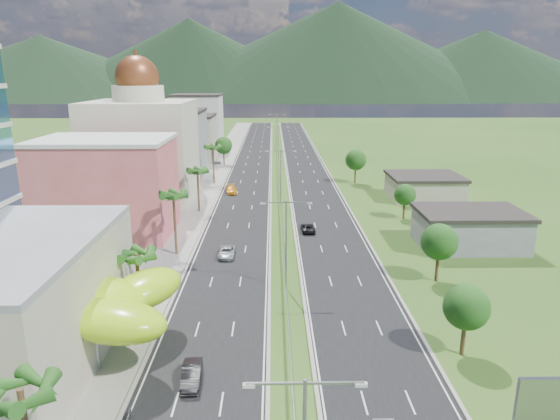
{
  "coord_description": "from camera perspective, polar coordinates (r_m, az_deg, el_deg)",
  "views": [
    {
      "loc": [
        -1.51,
        -46.0,
        25.27
      ],
      "look_at": [
        -0.57,
        20.54,
        7.0
      ],
      "focal_mm": 32.0,
      "sensor_mm": 36.0,
      "label": 1
    }
  ],
  "objects": [
    {
      "name": "leafy_tree_rb",
      "position": [
        64.72,
        17.74,
        -3.49
      ],
      "size": [
        4.55,
        4.55,
        7.47
      ],
      "color": "#47301C",
      "rests_on": "ground"
    },
    {
      "name": "leafy_tree_lfar",
      "position": [
        143.06,
        -6.47,
        7.34
      ],
      "size": [
        4.9,
        4.9,
        8.05
      ],
      "color": "#47301C",
      "rests_on": "ground"
    },
    {
      "name": "palm_tree_b",
      "position": [
        53.21,
        -16.07,
        -5.29
      ],
      "size": [
        3.6,
        3.6,
        8.1
      ],
      "color": "#47301C",
      "rests_on": "ground"
    },
    {
      "name": "shed_far",
      "position": [
        108.29,
        16.14,
        2.44
      ],
      "size": [
        14.0,
        12.0,
        4.4
      ],
      "primitive_type": "cube",
      "color": "#AA9E8C",
      "rests_on": "ground"
    },
    {
      "name": "midrise_beige",
      "position": [
        151.35,
        -10.61,
        7.97
      ],
      "size": [
        16.0,
        15.0,
        13.0
      ],
      "primitive_type": "cube",
      "color": "#AA9E8C",
      "rests_on": "ground"
    },
    {
      "name": "car_silver_mid_left",
      "position": [
        71.6,
        -6.09,
        -4.8
      ],
      "size": [
        2.24,
        4.8,
        1.33
      ],
      "primitive_type": "imported",
      "rotation": [
        0.0,
        0.0,
        -0.01
      ],
      "color": "#A4A7AB",
      "rests_on": "road_left"
    },
    {
      "name": "streetlight_median_b",
      "position": [
        59.01,
        0.7,
        -2.94
      ],
      "size": [
        6.04,
        0.25,
        11.0
      ],
      "color": "gray",
      "rests_on": "ground"
    },
    {
      "name": "pink_shophouse",
      "position": [
        84.27,
        -19.13,
        2.32
      ],
      "size": [
        20.0,
        15.0,
        15.0
      ],
      "primitive_type": "cube",
      "color": "#D35656",
      "rests_on": "ground"
    },
    {
      "name": "road_left",
      "position": [
        138.46,
        -3.29,
        4.82
      ],
      "size": [
        11.0,
        260.0,
        0.04
      ],
      "primitive_type": "cube",
      "color": "black",
      "rests_on": "ground"
    },
    {
      "name": "car_yellow_far_left",
      "position": [
        109.24,
        -5.57,
        2.35
      ],
      "size": [
        3.0,
        5.66,
        1.56
      ],
      "primitive_type": "imported",
      "rotation": [
        0.0,
        0.0,
        0.16
      ],
      "color": "orange",
      "rests_on": "road_left"
    },
    {
      "name": "motorcycle",
      "position": [
        41.68,
        -16.85,
        -21.53
      ],
      "size": [
        0.95,
        2.13,
        1.31
      ],
      "primitive_type": "imported",
      "rotation": [
        0.0,
        0.0,
        0.17
      ],
      "color": "black",
      "rests_on": "road_left"
    },
    {
      "name": "shed_near",
      "position": [
        80.19,
        20.83,
        -2.18
      ],
      "size": [
        15.0,
        10.0,
        5.0
      ],
      "primitive_type": "cube",
      "color": "gray",
      "rests_on": "ground"
    },
    {
      "name": "mountain_ridge",
      "position": [
        500.44,
        6.4,
        12.37
      ],
      "size": [
        860.0,
        140.0,
        90.0
      ],
      "primitive_type": null,
      "color": "black",
      "rests_on": "ground"
    },
    {
      "name": "car_dark_left",
      "position": [
        44.83,
        -10.07,
        -18.04
      ],
      "size": [
        1.84,
        4.57,
        1.47
      ],
      "primitive_type": "imported",
      "rotation": [
        0.0,
        0.0,
        0.06
      ],
      "color": "black",
      "rests_on": "road_left"
    },
    {
      "name": "car_dark_far_right",
      "position": [
        82.42,
        3.19,
        -2.03
      ],
      "size": [
        2.32,
        4.66,
        1.27
      ],
      "primitive_type": "imported",
      "rotation": [
        0.0,
        0.0,
        3.19
      ],
      "color": "black",
      "rests_on": "road_right"
    },
    {
      "name": "billboard",
      "position": [
        39.52,
        28.93,
        -18.63
      ],
      "size": [
        5.2,
        0.35,
        6.2
      ],
      "color": "gray",
      "rests_on": "ground"
    },
    {
      "name": "leafy_tree_rd",
      "position": [
        119.27,
        8.66,
        5.68
      ],
      "size": [
        4.9,
        4.9,
        8.05
      ],
      "color": "#47301C",
      "rests_on": "ground"
    },
    {
      "name": "palm_tree_c",
      "position": [
        71.42,
        -12.09,
        1.43
      ],
      "size": [
        3.6,
        3.6,
        9.6
      ],
      "color": "#47301C",
      "rests_on": "ground"
    },
    {
      "name": "leafy_tree_rc",
      "position": [
        91.58,
        14.09,
        1.69
      ],
      "size": [
        3.85,
        3.85,
        6.33
      ],
      "color": "#47301C",
      "rests_on": "ground"
    },
    {
      "name": "streetlight_median_e",
      "position": [
        186.93,
        -0.35,
        9.67
      ],
      "size": [
        6.04,
        0.25,
        11.0
      ],
      "color": "gray",
      "rests_on": "ground"
    },
    {
      "name": "midrise_grey",
      "position": [
        129.71,
        -12.24,
        7.36
      ],
      "size": [
        16.0,
        15.0,
        16.0
      ],
      "primitive_type": "cube",
      "color": "gray",
      "rests_on": "ground"
    },
    {
      "name": "road_right",
      "position": [
        138.62,
        2.94,
        4.84
      ],
      "size": [
        11.0,
        260.0,
        0.04
      ],
      "primitive_type": "cube",
      "color": "black",
      "rests_on": "ground"
    },
    {
      "name": "midrise_white",
      "position": [
        173.66,
        -9.39,
        9.78
      ],
      "size": [
        16.0,
        15.0,
        18.0
      ],
      "primitive_type": "cube",
      "color": "silver",
      "rests_on": "ground"
    },
    {
      "name": "lime_canopy",
      "position": [
        50.17,
        -22.7,
        -9.76
      ],
      "size": [
        18.0,
        15.0,
        7.4
      ],
      "color": "#A7E316",
      "rests_on": "ground"
    },
    {
      "name": "palm_tree_e",
      "position": [
        118.07,
        -7.67,
        6.96
      ],
      "size": [
        3.6,
        3.6,
        9.4
      ],
      "color": "#47301C",
      "rests_on": "ground"
    },
    {
      "name": "ground",
      "position": [
        52.51,
        0.96,
        -13.42
      ],
      "size": [
        500.0,
        500.0,
        0.0
      ],
      "primitive_type": "plane",
      "color": "#2D5119",
      "rests_on": "ground"
    },
    {
      "name": "palm_tree_a",
      "position": [
        32.7,
        -27.5,
        -18.42
      ],
      "size": [
        3.6,
        3.6,
        9.1
      ],
      "color": "#47301C",
      "rests_on": "ground"
    },
    {
      "name": "palm_tree_d",
      "position": [
        93.76,
        -9.4,
        4.25
      ],
      "size": [
        3.6,
        3.6,
        8.6
      ],
      "color": "#47301C",
      "rests_on": "ground"
    },
    {
      "name": "streetlight_median_d",
      "position": [
        142.22,
        -0.2,
        7.87
      ],
      "size": [
        6.04,
        0.25,
        11.0
      ],
      "color": "gray",
      "rests_on": "ground"
    },
    {
      "name": "streetlight_median_c",
      "position": [
        97.79,
        0.09,
        4.43
      ],
      "size": [
        6.04,
        0.25,
        11.0
      ],
      "color": "gray",
      "rests_on": "ground"
    },
    {
      "name": "sidewalk_left",
      "position": [
        139.18,
        -7.21,
        4.8
      ],
      "size": [
        7.0,
        260.0,
        0.12
      ],
      "primitive_type": "cube",
      "color": "gray",
      "rests_on": "ground"
    },
    {
      "name": "median_guardrail",
      "position": [
        120.55,
        -0.08,
        3.55
      ],
      "size": [
        0.1,
        216.06,
        0.76
      ],
      "color": "gray",
      "rests_on": "ground"
    },
    {
      "name": "leafy_tree_ra",
      "position": [
        49.07,
        20.53,
        -10.38
      ],
      "size": [
        4.2,
        4.2,
        6.9
      ],
      "color": "#47301C",
      "rests_on": "ground"
    },
    {
      "name": "domed_building",
      "position": [
        105.34,
        -15.49,
        7.21
      ],
      "size": [
        20.0,
        20.0,
        28.7
      ],
      "color": "beige",
      "rests_on": "ground"
    }
  ]
}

